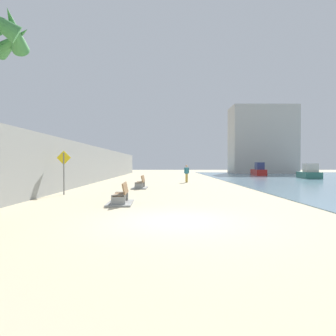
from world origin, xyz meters
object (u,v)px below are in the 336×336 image
person_walking (187,172)px  boat_mid_bay (309,173)px  bench_far (140,185)px  boat_outer (259,171)px  pedestrian_sign (64,167)px  bench_near (121,199)px

person_walking → boat_mid_bay: size_ratio=0.37×
bench_far → person_walking: (3.96, 6.73, 0.78)m
bench_far → boat_outer: size_ratio=0.39×
person_walking → boat_mid_bay: (15.83, 7.43, -0.31)m
bench_far → pedestrian_sign: bearing=-132.4°
person_walking → boat_outer: 21.11m
person_walking → boat_mid_bay: 17.49m
boat_mid_bay → pedestrian_sign: 30.37m
bench_near → pedestrian_sign: pedestrian_sign is taller
pedestrian_sign → boat_mid_bay: bearing=38.0°
bench_near → bench_far: bearing=89.0°
bench_far → boat_outer: 28.89m
bench_near → person_walking: 15.76m
bench_near → boat_mid_bay: (19.94, 22.62, 0.47)m
boat_mid_bay → pedestrian_sign: size_ratio=1.79×
person_walking → boat_outer: boat_outer is taller
boat_outer → person_walking: bearing=-126.6°
boat_mid_bay → boat_outer: size_ratio=0.86×
bench_far → boat_outer: bearing=55.0°
boat_outer → bench_near: bearing=-117.5°
bench_far → bench_near: bearing=-91.0°
boat_outer → pedestrian_sign: bearing=-126.2°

